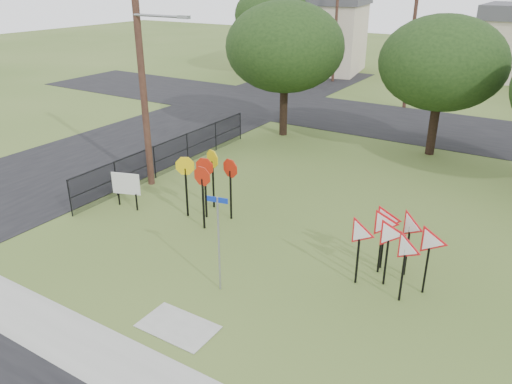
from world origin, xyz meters
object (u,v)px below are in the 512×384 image
info_board (126,185)px  yield_sign_cluster (394,234)px  stop_sign_cluster (207,173)px  street_name_sign (219,238)px

info_board → yield_sign_cluster: bearing=1.9°
stop_sign_cluster → info_board: stop_sign_cluster is taller
street_name_sign → info_board: bearing=157.5°
stop_sign_cluster → info_board: (-3.20, -0.99, -0.81)m
street_name_sign → info_board: street_name_sign is taller
street_name_sign → stop_sign_cluster: size_ratio=1.23×
yield_sign_cluster → info_board: bearing=-178.1°
info_board → street_name_sign: bearing=-22.5°
street_name_sign → info_board: 6.87m
yield_sign_cluster → info_board: size_ratio=1.92×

